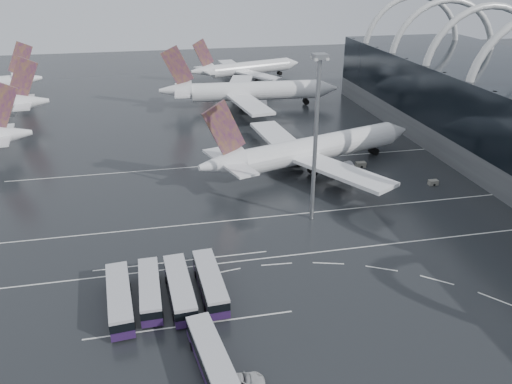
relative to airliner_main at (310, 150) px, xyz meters
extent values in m
plane|color=black|center=(-7.74, -32.81, -4.84)|extent=(420.00, 420.00, 0.00)
torus|color=silver|center=(50.26, 14.19, 13.16)|extent=(33.80, 1.80, 33.80)
torus|color=silver|center=(50.26, 33.19, 13.16)|extent=(33.80, 1.80, 33.80)
torus|color=silver|center=(50.26, 52.19, 13.16)|extent=(33.80, 1.80, 33.80)
cube|color=white|center=(-7.74, -34.81, -4.84)|extent=(120.00, 0.25, 0.01)
cube|color=white|center=(-7.74, -20.81, -4.84)|extent=(120.00, 0.25, 0.01)
cube|color=white|center=(-7.74, 7.19, -4.84)|extent=(120.00, 0.25, 0.01)
cube|color=white|center=(-31.74, -48.81, -4.84)|extent=(28.00, 0.25, 0.01)
cube|color=white|center=(-31.74, -32.81, -4.84)|extent=(28.00, 0.25, 0.01)
cylinder|color=white|center=(2.77, 0.88, 0.18)|extent=(40.90, 17.93, 5.71)
cone|color=white|center=(25.17, 8.03, 0.18)|extent=(7.36, 7.23, 5.71)
cone|color=white|center=(-21.50, -6.86, 1.16)|extent=(11.11, 8.43, 5.71)
cube|color=#4C1760|center=(-20.56, -6.56, 8.45)|extent=(9.21, 3.44, 12.10)
cube|color=white|center=(-19.62, -6.26, 1.16)|extent=(9.61, 18.23, 0.49)
cube|color=white|center=(2.76, -12.03, -0.41)|extent=(18.18, 24.79, 0.79)
cube|color=white|center=(-4.72, 11.41, -0.41)|extent=(9.30, 25.17, 0.79)
cylinder|color=slate|center=(4.53, -7.85, -2.19)|extent=(6.18, 4.83, 3.35)
cylinder|color=slate|center=(-0.86, 9.03, -2.19)|extent=(6.18, 4.83, 3.35)
cube|color=black|center=(-0.98, -0.31, -3.76)|extent=(13.17, 9.59, 2.17)
cylinder|color=white|center=(-0.77, 56.04, 0.45)|extent=(42.16, 8.72, 6.02)
cone|color=white|center=(23.23, 54.48, 0.45)|extent=(6.61, 6.41, 6.02)
cone|color=white|center=(-26.83, 57.74, 1.49)|extent=(10.75, 6.68, 6.02)
cube|color=#4C1760|center=(-25.79, 57.67, 9.17)|extent=(10.02, 1.27, 12.76)
cube|color=white|center=(-24.76, 57.60, 1.49)|extent=(5.87, 18.95, 0.52)
cube|color=white|center=(-5.75, 43.36, -0.17)|extent=(10.93, 26.73, 0.83)
cube|color=white|center=(-4.07, 69.26, -0.17)|extent=(14.03, 26.95, 0.83)
cylinder|color=slate|center=(-2.41, 46.79, -2.04)|extent=(5.93, 3.89, 3.53)
cylinder|color=slate|center=(-1.20, 65.43, -2.04)|extent=(5.93, 3.89, 3.53)
cube|color=black|center=(-4.91, 56.31, -3.70)|extent=(12.86, 7.44, 2.28)
cylinder|color=white|center=(5.81, 97.88, -0.34)|extent=(34.28, 15.08, 5.12)
cone|color=white|center=(24.72, 103.76, -0.34)|extent=(6.58, 6.46, 5.12)
cone|color=white|center=(-14.79, 91.48, 0.54)|extent=(9.95, 7.51, 5.12)
cube|color=#4C1760|center=(-13.95, 91.74, 7.07)|extent=(8.28, 3.03, 10.85)
cube|color=white|center=(-13.10, 92.00, 0.54)|extent=(8.51, 16.35, 0.44)
cube|color=white|center=(5.71, 86.30, -0.87)|extent=(16.18, 22.27, 0.71)
cube|color=white|center=(-0.84, 107.37, -0.87)|extent=(8.18, 22.54, 0.71)
cylinder|color=slate|center=(7.32, 90.04, -2.46)|extent=(5.53, 4.31, 3.00)
cylinder|color=slate|center=(2.60, 105.20, -2.46)|extent=(5.53, 4.31, 3.00)
cube|color=black|center=(2.44, 96.83, -3.87)|extent=(11.79, 8.54, 1.94)
cone|color=white|center=(-68.65, 22.62, 1.08)|extent=(10.39, 6.90, 5.64)
cube|color=#4C1760|center=(-69.61, 22.49, 8.27)|extent=(9.35, 1.84, 11.94)
cube|color=white|center=(-70.57, 22.36, 1.08)|extent=(6.69, 17.92, 0.49)
cone|color=white|center=(-69.53, 53.38, 1.18)|extent=(10.41, 6.71, 5.73)
cube|color=#4C1760|center=(-70.51, 53.28, 8.49)|extent=(9.53, 1.56, 12.15)
cube|color=white|center=(-71.49, 53.18, 1.18)|extent=(6.24, 18.15, 0.49)
cone|color=white|center=(-77.07, 87.06, 1.08)|extent=(10.84, 7.97, 5.63)
cube|color=#4C1760|center=(-78.01, 86.81, 8.26)|extent=(9.18, 3.00, 11.93)
cube|color=white|center=(-78.94, 86.55, 1.08)|extent=(8.78, 18.00, 0.49)
cube|color=#311645|center=(-41.00, -43.53, -3.88)|extent=(4.31, 14.09, 1.17)
cube|color=black|center=(-41.00, -43.53, -2.60)|extent=(4.35, 13.82, 1.39)
cube|color=#BBBBBF|center=(-41.00, -43.53, -1.67)|extent=(4.31, 14.09, 0.48)
cylinder|color=black|center=(-39.12, -47.82, -4.31)|extent=(0.47, 1.10, 1.07)
cylinder|color=black|center=(-42.08, -48.08, -4.31)|extent=(0.47, 1.10, 1.07)
cylinder|color=black|center=(-39.91, -38.98, -4.31)|extent=(0.47, 1.10, 1.07)
cylinder|color=black|center=(-42.87, -39.24, -4.31)|extent=(0.47, 1.10, 1.07)
cube|color=#311645|center=(-36.87, -42.20, -3.96)|extent=(3.13, 12.87, 1.08)
cube|color=black|center=(-36.87, -42.20, -2.77)|extent=(3.18, 12.61, 1.28)
cube|color=#BBBBBF|center=(-36.87, -42.20, -1.91)|extent=(3.13, 12.87, 0.44)
cylinder|color=black|center=(-35.41, -46.27, -4.35)|extent=(0.37, 0.99, 0.99)
cylinder|color=black|center=(-38.15, -46.33, -4.35)|extent=(0.37, 0.99, 0.99)
cylinder|color=black|center=(-35.58, -38.08, -4.35)|extent=(0.37, 0.99, 0.99)
cylinder|color=black|center=(-38.33, -38.13, -4.35)|extent=(0.37, 0.99, 0.99)
cube|color=#311645|center=(-32.68, -42.89, -3.89)|extent=(3.96, 13.94, 1.16)
cube|color=black|center=(-32.68, -42.89, -2.62)|extent=(4.01, 13.67, 1.38)
cube|color=#BBBBBF|center=(-32.68, -42.89, -1.69)|extent=(3.96, 13.94, 0.48)
cylinder|color=black|center=(-30.92, -47.19, -4.31)|extent=(0.44, 1.08, 1.06)
cylinder|color=black|center=(-33.86, -47.38, -4.31)|extent=(0.44, 1.08, 1.06)
cylinder|color=black|center=(-31.50, -38.39, -4.31)|extent=(0.44, 1.08, 1.06)
cylinder|color=black|center=(-34.44, -38.59, -4.31)|extent=(0.44, 1.08, 1.06)
cube|color=#311645|center=(-28.25, -42.22, -3.90)|extent=(3.83, 13.78, 1.15)
cube|color=black|center=(-28.25, -42.22, -2.64)|extent=(3.87, 13.51, 1.36)
cube|color=#BBBBBF|center=(-28.25, -42.22, -1.73)|extent=(3.83, 13.78, 0.47)
cylinder|color=black|center=(-26.54, -46.49, -4.32)|extent=(0.43, 1.07, 1.05)
cylinder|color=black|center=(-29.45, -46.66, -4.32)|extent=(0.43, 1.07, 1.05)
cylinder|color=black|center=(-27.04, -37.78, -4.32)|extent=(0.43, 1.07, 1.05)
cylinder|color=black|center=(-29.96, -37.95, -4.32)|extent=(0.43, 1.07, 1.05)
cube|color=#311645|center=(-29.92, -57.46, -3.92)|extent=(5.03, 13.65, 1.13)
cube|color=black|center=(-29.92, -57.46, -2.69)|extent=(5.05, 13.40, 1.33)
cube|color=#BBBBBF|center=(-29.92, -57.46, -1.79)|extent=(5.03, 13.65, 0.46)
cylinder|color=black|center=(-29.17, -53.01, -4.33)|extent=(0.52, 1.07, 1.03)
cylinder|color=black|center=(-32.00, -53.46, -4.33)|extent=(0.52, 1.07, 1.03)
imported|color=silver|center=(-27.06, -60.64, -4.07)|extent=(5.85, 3.22, 1.55)
cylinder|color=gray|center=(-6.70, -22.94, 10.00)|extent=(0.74, 0.74, 29.68)
cube|color=gray|center=(-6.70, -22.94, 25.15)|extent=(2.33, 2.33, 0.85)
cube|color=silver|center=(-6.70, -22.94, 24.84)|extent=(2.12, 2.12, 0.42)
cube|color=gold|center=(12.53, -10.05, -4.23)|extent=(2.25, 1.33, 1.23)
cube|color=slate|center=(12.36, -0.91, -4.22)|extent=(2.30, 1.36, 1.26)
cube|color=slate|center=(23.79, -13.67, -4.30)|extent=(2.00, 1.18, 1.09)
cube|color=gold|center=(12.37, -0.80, -4.24)|extent=(2.21, 1.31, 1.21)
camera|label=1|loc=(-34.02, -102.35, 39.60)|focal=35.00mm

